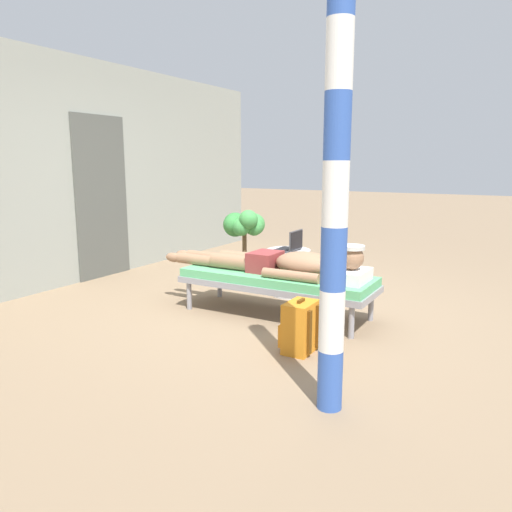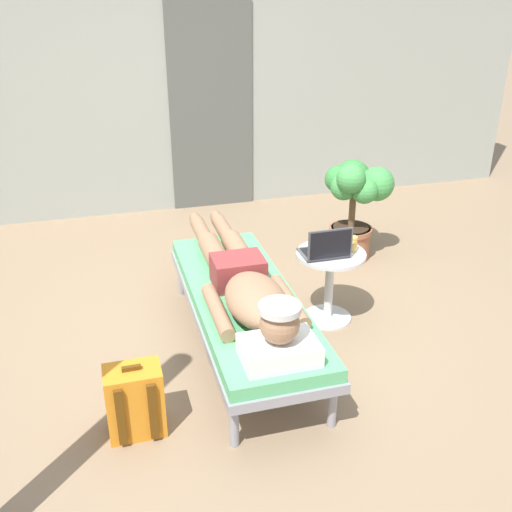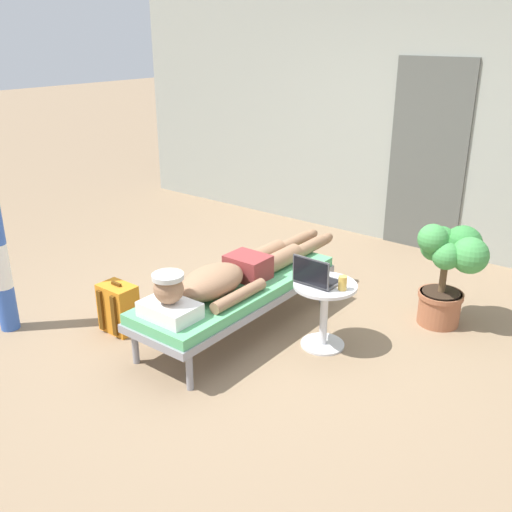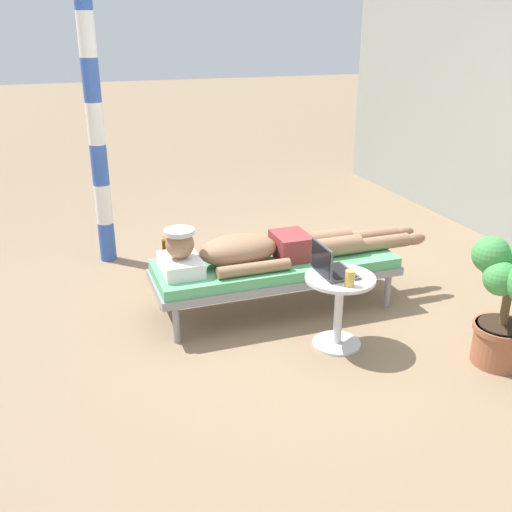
{
  "view_description": "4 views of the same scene",
  "coord_description": "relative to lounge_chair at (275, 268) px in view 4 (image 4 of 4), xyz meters",
  "views": [
    {
      "loc": [
        -4.24,
        -2.25,
        1.47
      ],
      "look_at": [
        -0.34,
        -0.02,
        0.61
      ],
      "focal_mm": 34.82,
      "sensor_mm": 36.0,
      "label": 1
    },
    {
      "loc": [
        -0.93,
        -3.33,
        2.26
      ],
      "look_at": [
        0.02,
        0.04,
        0.6
      ],
      "focal_mm": 41.95,
      "sensor_mm": 36.0,
      "label": 2
    },
    {
      "loc": [
        2.57,
        -3.31,
        2.3
      ],
      "look_at": [
        -0.11,
        0.12,
        0.57
      ],
      "focal_mm": 40.43,
      "sensor_mm": 36.0,
      "label": 3
    },
    {
      "loc": [
        3.8,
        -1.64,
        2.12
      ],
      "look_at": [
        -0.11,
        -0.27,
        0.46
      ],
      "focal_mm": 41.11,
      "sensor_mm": 36.0,
      "label": 4
    }
  ],
  "objects": [
    {
      "name": "porch_post",
      "position": [
        -1.5,
        -1.14,
        0.94
      ],
      "size": [
        0.15,
        0.15,
        2.58
      ],
      "color": "#3359B2",
      "rests_on": "ground"
    },
    {
      "name": "person_reclining",
      "position": [
        0.0,
        -0.07,
        0.17
      ],
      "size": [
        0.53,
        2.17,
        0.33
      ],
      "color": "white",
      "rests_on": "lounge_chair"
    },
    {
      "name": "backpack",
      "position": [
        -0.76,
        -0.6,
        -0.15
      ],
      "size": [
        0.3,
        0.26,
        0.42
      ],
      "color": "orange",
      "rests_on": "ground"
    },
    {
      "name": "side_table",
      "position": [
        0.68,
        0.21,
        0.01
      ],
      "size": [
        0.48,
        0.48,
        0.52
      ],
      "color": "silver",
      "rests_on": "ground"
    },
    {
      "name": "ground_plane",
      "position": [
        0.1,
        0.11,
        -0.35
      ],
      "size": [
        40.0,
        40.0,
        0.0
      ],
      "primitive_type": "plane",
      "color": "#8C7256"
    },
    {
      "name": "laptop",
      "position": [
        0.62,
        0.16,
        0.24
      ],
      "size": [
        0.31,
        0.24,
        0.23
      ],
      "color": "#4C4C51",
      "rests_on": "side_table"
    },
    {
      "name": "drink_glass",
      "position": [
        0.83,
        0.2,
        0.23
      ],
      "size": [
        0.06,
        0.06,
        0.11
      ],
      "primitive_type": "cylinder",
      "color": "gold",
      "rests_on": "side_table"
    },
    {
      "name": "lounge_chair",
      "position": [
        0.0,
        0.0,
        0.0
      ],
      "size": [
        0.65,
        1.9,
        0.42
      ],
      "color": "gray",
      "rests_on": "ground"
    }
  ]
}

